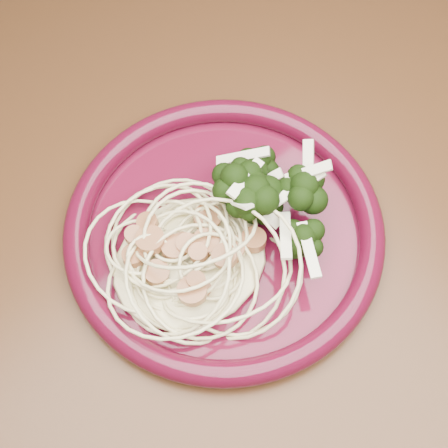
% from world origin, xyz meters
% --- Properties ---
extents(dining_table, '(1.20, 0.80, 0.75)m').
position_xyz_m(dining_table, '(0.00, 0.00, 0.65)').
color(dining_table, '#472814').
rests_on(dining_table, ground).
extents(dinner_plate, '(0.34, 0.34, 0.02)m').
position_xyz_m(dinner_plate, '(-0.10, -0.06, 0.76)').
color(dinner_plate, '#490A1E').
rests_on(dinner_plate, dining_table).
extents(spaghetti_pile, '(0.16, 0.15, 0.03)m').
position_xyz_m(spaghetti_pile, '(-0.15, -0.07, 0.77)').
color(spaghetti_pile, beige).
rests_on(spaghetti_pile, dinner_plate).
extents(scallop_cluster, '(0.14, 0.14, 0.04)m').
position_xyz_m(scallop_cluster, '(-0.15, -0.07, 0.81)').
color(scallop_cluster, '#A76D43').
rests_on(scallop_cluster, spaghetti_pile).
extents(broccoli_pile, '(0.11, 0.16, 0.05)m').
position_xyz_m(broccoli_pile, '(-0.05, -0.05, 0.78)').
color(broccoli_pile, black).
rests_on(broccoli_pile, dinner_plate).
extents(onion_garnish, '(0.08, 0.10, 0.05)m').
position_xyz_m(onion_garnish, '(-0.05, -0.05, 0.81)').
color(onion_garnish, white).
rests_on(onion_garnish, broccoli_pile).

